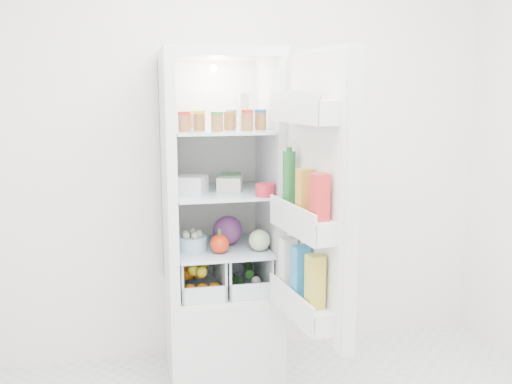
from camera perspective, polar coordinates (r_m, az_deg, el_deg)
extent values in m
cube|color=white|center=(3.38, -1.06, 5.25)|extent=(3.00, 0.02, 2.60)
cube|color=silver|center=(3.33, -3.46, -13.58)|extent=(0.60, 0.60, 0.50)
cube|color=silver|center=(3.05, -3.78, 13.62)|extent=(0.60, 0.60, 0.05)
cube|color=silver|center=(3.35, -4.36, 2.17)|extent=(0.60, 0.05, 1.25)
cube|color=silver|center=(3.05, -8.74, 1.28)|extent=(0.05, 0.60, 1.25)
cube|color=silver|center=(3.14, 1.34, 1.63)|extent=(0.05, 0.60, 1.25)
cube|color=white|center=(3.32, -4.28, 2.10)|extent=(0.50, 0.01, 1.25)
sphere|color=white|center=(3.26, -4.33, 12.25)|extent=(0.05, 0.05, 0.05)
cube|color=silver|center=(3.14, -3.48, -5.56)|extent=(0.49, 0.53, 0.01)
cube|color=silver|center=(3.07, -3.55, 0.01)|extent=(0.49, 0.53, 0.02)
cube|color=silver|center=(3.03, -3.62, 6.17)|extent=(0.49, 0.53, 0.02)
cylinder|color=#B21919|center=(2.87, -7.19, 6.88)|extent=(0.06, 0.06, 0.08)
cylinder|color=gold|center=(2.93, -5.71, 6.97)|extent=(0.06, 0.06, 0.08)
cylinder|color=#267226|center=(2.86, -3.91, 6.92)|extent=(0.06, 0.06, 0.08)
cylinder|color=brown|center=(2.97, -2.66, 7.06)|extent=(0.06, 0.06, 0.08)
cylinder|color=#B21919|center=(2.91, -0.87, 7.01)|extent=(0.06, 0.06, 0.08)
cylinder|color=#194C8C|center=(2.98, 0.46, 7.08)|extent=(0.06, 0.06, 0.08)
cylinder|color=#BF8C19|center=(3.10, -6.84, 7.13)|extent=(0.06, 0.06, 0.08)
cylinder|color=#4C4C4C|center=(3.15, -2.50, 7.25)|extent=(0.06, 0.06, 0.08)
cylinder|color=white|center=(3.01, -1.20, 8.08)|extent=(0.07, 0.07, 0.19)
cube|color=silver|center=(2.97, -6.52, 0.70)|extent=(0.20, 0.20, 0.10)
cube|color=silver|center=(3.06, -2.64, 0.84)|extent=(0.16, 0.16, 0.07)
cylinder|color=red|center=(2.90, 0.91, 0.22)|extent=(0.13, 0.13, 0.07)
cube|color=silver|center=(3.07, -6.59, 0.51)|extent=(0.17, 0.13, 0.04)
cube|color=#387B43|center=(3.11, -2.48, 1.06)|extent=(0.13, 0.16, 0.08)
sphere|color=#4E1C53|center=(3.15, -2.84, -3.85)|extent=(0.16, 0.16, 0.16)
sphere|color=red|center=(3.00, -3.65, -5.20)|extent=(0.10, 0.10, 0.10)
cylinder|color=#9AD0E7|center=(3.07, -6.43, -5.12)|extent=(0.21, 0.21, 0.08)
sphere|color=#B0CB98|center=(3.03, 0.35, -4.84)|extent=(0.11, 0.11, 0.11)
sphere|color=orange|center=(3.06, -6.61, -9.76)|extent=(0.07, 0.07, 0.07)
sphere|color=orange|center=(3.07, -5.38, -9.70)|extent=(0.07, 0.07, 0.07)
sphere|color=orange|center=(3.08, -4.16, -9.62)|extent=(0.07, 0.07, 0.07)
sphere|color=orange|center=(3.16, -6.85, -8.09)|extent=(0.07, 0.07, 0.07)
sphere|color=orange|center=(3.16, -5.67, -8.03)|extent=(0.07, 0.07, 0.07)
sphere|color=yellow|center=(3.09, -6.29, -7.80)|extent=(0.06, 0.06, 0.06)
sphere|color=yellow|center=(3.20, -5.25, -7.13)|extent=(0.06, 0.06, 0.06)
sphere|color=yellow|center=(3.06, -5.46, -7.99)|extent=(0.06, 0.06, 0.06)
cylinder|color=#194517|center=(3.21, -1.97, -8.92)|extent=(0.09, 0.21, 0.05)
cylinder|color=#194517|center=(3.26, -0.74, -7.71)|extent=(0.08, 0.21, 0.05)
sphere|color=white|center=(3.11, -0.83, -9.58)|extent=(0.05, 0.05, 0.05)
sphere|color=white|center=(3.13, 0.00, -8.87)|extent=(0.05, 0.05, 0.05)
cube|color=silver|center=(2.60, 6.44, -0.23)|extent=(0.14, 0.60, 1.30)
cube|color=white|center=(2.58, 5.74, -0.28)|extent=(0.08, 0.56, 1.26)
cube|color=silver|center=(2.52, 4.86, 8.06)|extent=(0.17, 0.51, 0.10)
cube|color=silver|center=(2.59, 4.69, -3.07)|extent=(0.17, 0.51, 0.10)
cube|color=silver|center=(2.71, 4.57, -11.33)|extent=(0.17, 0.51, 0.10)
sphere|color=#8E5640|center=(2.41, 5.96, 9.36)|extent=(0.05, 0.05, 0.05)
sphere|color=#8E5640|center=(2.48, 5.15, 9.40)|extent=(0.05, 0.05, 0.05)
sphere|color=#8E5640|center=(2.55, 4.39, 9.44)|extent=(0.05, 0.05, 0.05)
sphere|color=#8E5640|center=(2.63, 3.67, 9.47)|extent=(0.05, 0.05, 0.05)
cylinder|color=#185622|center=(2.69, 3.32, 1.35)|extent=(0.06, 0.06, 0.26)
cube|color=gold|center=(2.53, 4.91, 0.08)|extent=(0.07, 0.07, 0.20)
cube|color=red|center=(2.40, 6.40, -0.52)|extent=(0.07, 0.07, 0.20)
cube|color=white|center=(2.78, 3.24, -7.03)|extent=(0.08, 0.08, 0.24)
cube|color=#2989D0|center=(2.65, 4.51, -7.93)|extent=(0.08, 0.08, 0.24)
cube|color=gold|center=(2.52, 5.92, -8.92)|extent=(0.08, 0.08, 0.24)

